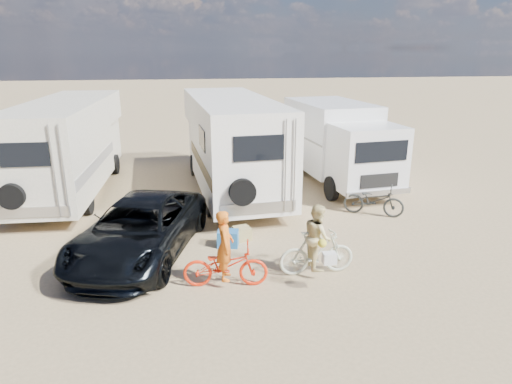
{
  "coord_description": "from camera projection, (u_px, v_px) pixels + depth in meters",
  "views": [
    {
      "loc": [
        -1.23,
        -9.2,
        5.03
      ],
      "look_at": [
        0.48,
        2.39,
        1.3
      ],
      "focal_mm": 31.82,
      "sensor_mm": 36.0,
      "label": 1
    }
  ],
  "objects": [
    {
      "name": "crate",
      "position": [
        242.0,
        233.0,
        12.44
      ],
      "size": [
        0.54,
        0.54,
        0.35
      ],
      "primitive_type": "cube",
      "rotation": [
        0.0,
        0.0,
        0.28
      ],
      "color": "#978751",
      "rests_on": "ground"
    },
    {
      "name": "rv_main",
      "position": [
        232.0,
        146.0,
        16.23
      ],
      "size": [
        3.24,
        8.38,
        3.38
      ],
      "primitive_type": null,
      "rotation": [
        0.0,
        0.0,
        0.09
      ],
      "color": "silver",
      "rests_on": "ground"
    },
    {
      "name": "bike_man",
      "position": [
        225.0,
        265.0,
        9.92
      ],
      "size": [
        1.91,
        0.84,
        0.98
      ],
      "primitive_type": "imported",
      "rotation": [
        0.0,
        0.0,
        1.47
      ],
      "color": "red",
      "rests_on": "ground"
    },
    {
      "name": "bike_parked",
      "position": [
        374.0,
        200.0,
        14.16
      ],
      "size": [
        1.94,
        1.44,
        0.97
      ],
      "primitive_type": "imported",
      "rotation": [
        0.0,
        0.0,
        1.09
      ],
      "color": "#292C2A",
      "rests_on": "ground"
    },
    {
      "name": "ground",
      "position": [
        250.0,
        278.0,
        10.37
      ],
      "size": [
        140.0,
        140.0,
        0.0
      ],
      "primitive_type": "plane",
      "color": "tan",
      "rests_on": "ground"
    },
    {
      "name": "box_truck",
      "position": [
        339.0,
        145.0,
        17.18
      ],
      "size": [
        3.14,
        6.27,
        3.04
      ],
      "primitive_type": null,
      "rotation": [
        0.0,
        0.0,
        0.12
      ],
      "color": "silver",
      "rests_on": "ground"
    },
    {
      "name": "dark_suv",
      "position": [
        139.0,
        229.0,
        11.33
      ],
      "size": [
        3.69,
        5.56,
        1.42
      ],
      "primitive_type": "imported",
      "rotation": [
        0.0,
        0.0,
        -0.29
      ],
      "color": "black",
      "rests_on": "ground"
    },
    {
      "name": "bike_woman",
      "position": [
        317.0,
        253.0,
        10.44
      ],
      "size": [
        1.78,
        0.55,
        1.06
      ],
      "primitive_type": "imported",
      "rotation": [
        0.0,
        0.0,
        1.6
      ],
      "color": "beige",
      "rests_on": "ground"
    },
    {
      "name": "rider_man",
      "position": [
        225.0,
        253.0,
        9.83
      ],
      "size": [
        0.44,
        0.61,
        1.58
      ],
      "primitive_type": "imported",
      "rotation": [
        0.0,
        0.0,
        1.47
      ],
      "color": "#D16016",
      "rests_on": "ground"
    },
    {
      "name": "cooler",
      "position": [
        228.0,
        238.0,
        12.0
      ],
      "size": [
        0.61,
        0.5,
        0.43
      ],
      "primitive_type": "cube",
      "rotation": [
        0.0,
        0.0,
        -0.21
      ],
      "color": "#205C99",
      "rests_on": "ground"
    },
    {
      "name": "rv_left",
      "position": [
        69.0,
        148.0,
        16.09
      ],
      "size": [
        2.58,
        8.23,
        3.28
      ],
      "primitive_type": null,
      "rotation": [
        0.0,
        0.0,
        -0.03
      ],
      "color": "white",
      "rests_on": "ground"
    },
    {
      "name": "rider_woman",
      "position": [
        317.0,
        243.0,
        10.37
      ],
      "size": [
        0.6,
        0.76,
        1.52
      ],
      "primitive_type": "imported",
      "rotation": [
        0.0,
        0.0,
        1.6
      ],
      "color": "#D9C684",
      "rests_on": "ground"
    }
  ]
}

